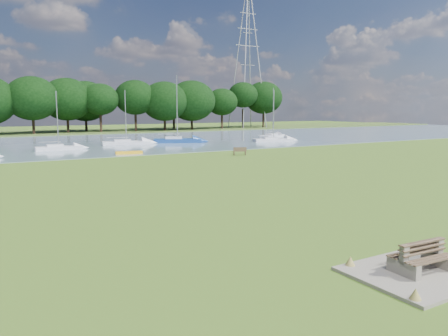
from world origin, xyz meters
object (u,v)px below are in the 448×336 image
riverbank_bench (240,151)px  kayak (129,153)px  bench_pair (421,258)px  sailboat_1 (273,135)px  sailboat_0 (273,139)px  sailboat_7 (126,141)px  pylon (248,45)px  sailboat_3 (177,139)px  sailboat_6 (58,147)px

riverbank_bench → kayak: size_ratio=0.51×
bench_pair → sailboat_1: (32.56, 51.14, -0.01)m
sailboat_0 → sailboat_1: bearing=68.1°
sailboat_7 → pylon: bearing=50.8°
bench_pair → sailboat_7: sailboat_7 is taller
pylon → sailboat_1: bearing=-116.7°
sailboat_1 → sailboat_7: sailboat_1 is taller
sailboat_7 → sailboat_3: bearing=6.3°
bench_pair → sailboat_3: (14.30, 49.54, 0.08)m
sailboat_6 → sailboat_7: size_ratio=0.94×
bench_pair → riverbank_bench: bearing=69.7°
kayak → sailboat_3: size_ratio=0.30×
sailboat_1 → sailboat_6: size_ratio=1.19×
kayak → sailboat_6: 10.24m
pylon → sailboat_3: 52.82m
kayak → sailboat_0: 24.87m
pylon → kayak: bearing=-134.8°
kayak → sailboat_1: bearing=34.3°
sailboat_1 → sailboat_3: 18.33m
riverbank_bench → sailboat_1: 27.82m
sailboat_1 → bench_pair: bearing=-146.3°
kayak → sailboat_3: sailboat_3 is taller
bench_pair → sailboat_3: size_ratio=0.20×
sailboat_7 → bench_pair: bearing=-85.9°
sailboat_3 → kayak: bearing=-109.3°
kayak → sailboat_3: (10.88, 11.54, 0.39)m
bench_pair → pylon: 99.31m
riverbank_bench → pylon: pylon is taller
bench_pair → sailboat_3: 51.56m
kayak → sailboat_0: size_ratio=0.38×
sailboat_1 → sailboat_7: (-25.55, -0.87, -0.03)m
bench_pair → sailboat_7: size_ratio=0.26×
kayak → sailboat_6: bearing=135.0°
riverbank_bench → sailboat_3: (1.02, 18.45, 0.15)m
sailboat_6 → sailboat_7: 10.22m
pylon → sailboat_3: pylon is taller
pylon → sailboat_7: 57.49m
sailboat_3 → riverbank_bench: bearing=-69.1°
kayak → riverbank_bench: bearing=-25.0°
sailboat_0 → pylon: bearing=76.0°
sailboat_6 → pylon: bearing=38.0°
kayak → sailboat_6: sailboat_6 is taller
bench_pair → sailboat_1: bearing=60.3°
sailboat_1 → sailboat_3: size_ratio=0.87×
sailboat_0 → sailboat_1: size_ratio=0.92×
sailboat_3 → bench_pair: bearing=-82.1°
pylon → sailboat_0: bearing=-118.6°
kayak → sailboat_6: size_ratio=0.42×
bench_pair → pylon: (49.11, 84.00, 19.85)m
riverbank_bench → kayak: (-9.86, 6.92, -0.24)m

